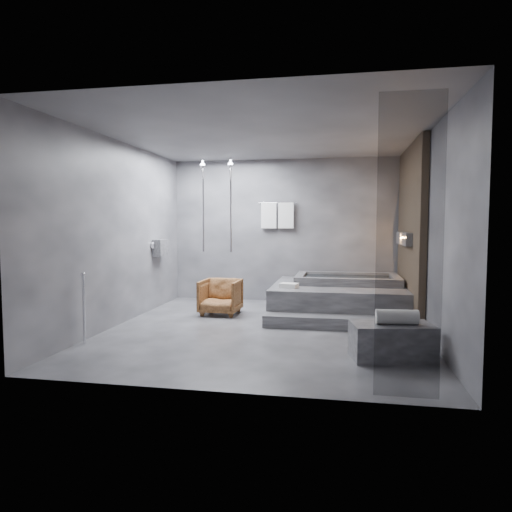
# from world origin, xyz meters

# --- Properties ---
(room) EXTENTS (5.00, 5.04, 2.82)m
(room) POSITION_xyz_m (0.40, 0.24, 1.73)
(room) COLOR #313134
(room) RESTS_ON ground
(tub_deck) EXTENTS (2.20, 2.00, 0.50)m
(tub_deck) POSITION_xyz_m (1.05, 1.45, 0.25)
(tub_deck) COLOR #373639
(tub_deck) RESTS_ON ground
(tub_step) EXTENTS (2.20, 0.36, 0.18)m
(tub_step) POSITION_xyz_m (1.05, 0.27, 0.09)
(tub_step) COLOR #373639
(tub_step) RESTS_ON ground
(concrete_bench) EXTENTS (0.99, 0.66, 0.41)m
(concrete_bench) POSITION_xyz_m (1.67, -1.14, 0.20)
(concrete_bench) COLOR #363638
(concrete_bench) RESTS_ON ground
(driftwood_chair) EXTENTS (0.66, 0.68, 0.60)m
(driftwood_chair) POSITION_xyz_m (-0.92, 0.97, 0.30)
(driftwood_chair) COLOR #442511
(driftwood_chair) RESTS_ON ground
(rolled_towel) EXTENTS (0.48, 0.20, 0.17)m
(rolled_towel) POSITION_xyz_m (1.72, -1.17, 0.49)
(rolled_towel) COLOR white
(rolled_towel) RESTS_ON concrete_bench
(deck_towel) EXTENTS (0.32, 0.26, 0.07)m
(deck_towel) POSITION_xyz_m (0.26, 0.87, 0.54)
(deck_towel) COLOR white
(deck_towel) RESTS_ON tub_deck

